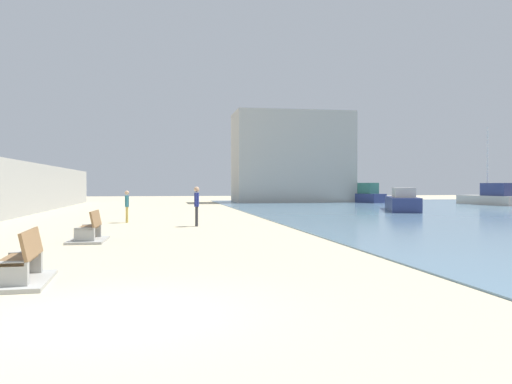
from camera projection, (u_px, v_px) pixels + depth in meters
The scene contains 9 objects.
ground_plane at pixel (148, 223), 25.12m from camera, with size 120.00×120.00×0.00m, color #C6B793.
bench_near at pixel (20, 271), 9.70m from camera, with size 1.21×2.15×0.98m.
bench_far at pixel (89, 234), 16.90m from camera, with size 1.16×2.13×0.98m.
person_walking at pixel (127, 204), 25.24m from camera, with size 0.21×0.53×1.53m.
person_standing at pixel (197, 203), 23.00m from camera, with size 0.23×0.52×1.73m.
boat_outer at pixel (492, 197), 46.97m from camera, with size 2.42×7.22×6.97m.
boat_far_right at pixel (402, 202), 36.41m from camera, with size 4.33×7.70×1.58m.
boat_distant at pixel (360, 195), 53.64m from camera, with size 3.58×6.65×1.96m.
harbor_building at pixel (292, 158), 55.07m from camera, with size 12.00×6.00×9.26m, color #ADAAA3.
Camera 1 is at (0.67, -7.61, 1.80)m, focal length 37.25 mm.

